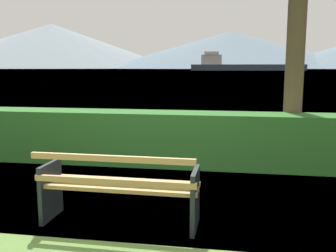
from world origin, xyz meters
The scene contains 6 objects.
ground_plane centered at (0.00, 0.00, 0.00)m, with size 1400.00×1400.00×0.00m, color #567A38.
water_surface centered at (0.00, 309.51, 0.00)m, with size 620.00×620.00×0.00m, color slate.
park_bench centered at (0.00, -0.06, 0.43)m, with size 1.80×0.60×0.87m.
hedge_row centered at (0.00, 2.72, 0.48)m, with size 11.39×0.75×0.97m, color #2D6B28.
cargo_ship_large centered at (5.26, 204.15, 2.79)m, with size 60.45×10.94×9.98m.
distant_hills centered at (-90.34, 577.05, 30.56)m, with size 865.68×417.44×71.26m.
Camera 1 is at (1.21, -4.00, 1.78)m, focal length 40.36 mm.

